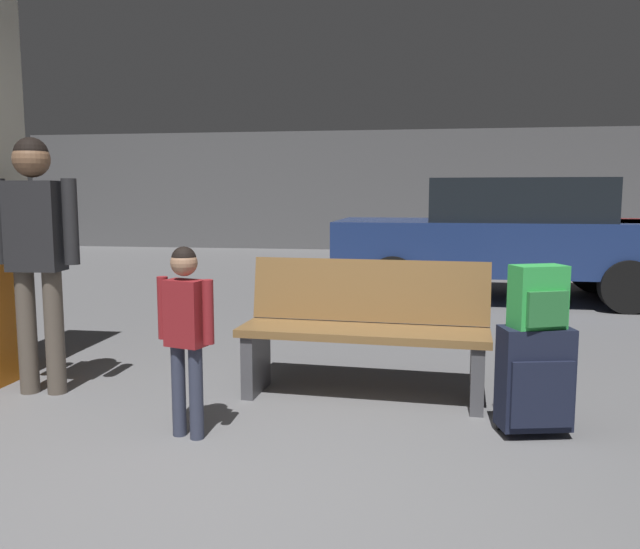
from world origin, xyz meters
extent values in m
cube|color=slate|center=(0.00, 4.00, -0.05)|extent=(18.00, 18.00, 0.10)
cube|color=#565658|center=(0.00, 12.86, 1.40)|extent=(18.00, 0.12, 2.80)
cube|color=brown|center=(0.47, 1.62, 0.44)|extent=(1.62, 0.54, 0.05)
cube|color=brown|center=(0.48, 1.87, 0.68)|extent=(1.60, 0.21, 0.42)
cube|color=#4C4C51|center=(-0.25, 1.66, 0.21)|extent=(0.10, 0.40, 0.41)
cube|color=#4C4C51|center=(1.19, 1.57, 0.21)|extent=(0.10, 0.40, 0.41)
cube|color=#191E33|center=(1.46, 1.14, 0.32)|extent=(0.41, 0.28, 0.56)
cube|color=#191E33|center=(1.48, 1.03, 0.26)|extent=(0.34, 0.10, 0.36)
cube|color=#A5A5AA|center=(1.44, 1.21, 0.59)|extent=(0.14, 0.05, 0.02)
cylinder|color=black|center=(1.28, 1.18, 0.02)|extent=(0.03, 0.05, 0.04)
cylinder|color=black|center=(1.59, 1.25, 0.02)|extent=(0.03, 0.05, 0.04)
cube|color=green|center=(1.46, 1.14, 0.77)|extent=(0.32, 0.25, 0.34)
cube|color=#2B773A|center=(1.49, 1.05, 0.72)|extent=(0.22, 0.11, 0.19)
cylinder|color=black|center=(1.46, 1.14, 0.93)|extent=(0.06, 0.04, 0.02)
cylinder|color=#33384C|center=(-0.36, 0.80, 0.25)|extent=(0.08, 0.08, 0.51)
cylinder|color=#33384C|center=(-0.47, 0.83, 0.25)|extent=(0.08, 0.08, 0.51)
cube|color=maroon|center=(-0.41, 0.81, 0.69)|extent=(0.23, 0.18, 0.36)
cylinder|color=maroon|center=(-0.27, 0.77, 0.71)|extent=(0.06, 0.06, 0.34)
cylinder|color=maroon|center=(-0.56, 0.86, 0.71)|extent=(0.06, 0.06, 0.34)
sphere|color=#A87A5B|center=(-0.41, 0.81, 0.96)|extent=(0.14, 0.14, 0.14)
sphere|color=black|center=(-0.41, 0.81, 0.98)|extent=(0.13, 0.13, 0.13)
cylinder|color=red|center=(-0.46, 0.94, 0.71)|extent=(0.06, 0.06, 0.10)
cylinder|color=red|center=(-0.46, 0.94, 0.78)|extent=(0.01, 0.01, 0.06)
cylinder|color=brown|center=(-1.56, 1.42, 0.41)|extent=(0.12, 0.12, 0.82)
cylinder|color=brown|center=(-1.75, 1.41, 0.41)|extent=(0.12, 0.12, 0.82)
cube|color=#232326|center=(-1.65, 1.42, 1.12)|extent=(0.35, 0.22, 0.58)
cylinder|color=#232326|center=(-1.41, 1.43, 1.14)|extent=(0.10, 0.10, 0.55)
sphere|color=brown|center=(-1.65, 1.42, 1.54)|extent=(0.23, 0.23, 0.23)
sphere|color=black|center=(-1.65, 1.42, 1.58)|extent=(0.21, 0.21, 0.21)
cylinder|color=black|center=(3.65, 7.04, 0.30)|extent=(0.60, 0.21, 0.60)
cube|color=navy|center=(1.83, 5.93, 0.67)|extent=(4.14, 1.79, 0.64)
cube|color=black|center=(1.98, 5.92, 1.25)|extent=(2.13, 1.59, 0.52)
cylinder|color=black|center=(0.51, 5.16, 0.30)|extent=(0.60, 0.21, 0.60)
cylinder|color=black|center=(0.54, 6.76, 0.30)|extent=(0.60, 0.21, 0.60)
cylinder|color=black|center=(3.11, 5.10, 0.30)|extent=(0.60, 0.21, 0.60)
cylinder|color=black|center=(3.14, 6.70, 0.30)|extent=(0.60, 0.21, 0.60)
camera|label=1|loc=(0.82, -2.42, 1.32)|focal=36.06mm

